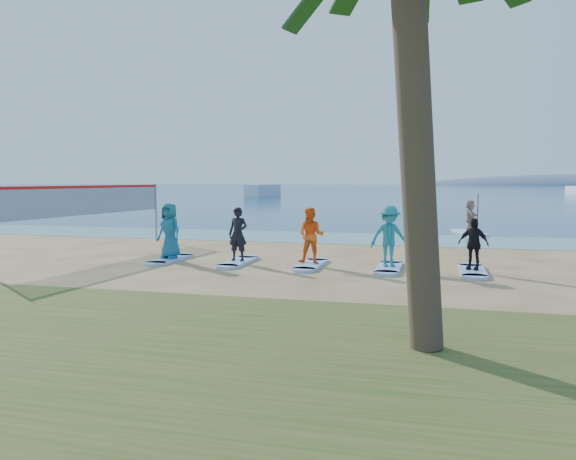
% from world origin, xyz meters
% --- Properties ---
extents(ground, '(600.00, 600.00, 0.00)m').
position_xyz_m(ground, '(0.00, 0.00, 0.00)').
color(ground, tan).
rests_on(ground, ground).
extents(shallow_water, '(600.00, 600.00, 0.00)m').
position_xyz_m(shallow_water, '(0.00, 10.50, 0.01)').
color(shallow_water, teal).
rests_on(shallow_water, ground).
extents(ocean, '(600.00, 600.00, 0.00)m').
position_xyz_m(ocean, '(0.00, 160.00, 0.01)').
color(ocean, navy).
rests_on(ocean, ground).
extents(volleyball_net, '(0.92, 9.05, 2.50)m').
position_xyz_m(volleyball_net, '(-6.76, 2.84, 1.90)').
color(volleyball_net, gray).
rests_on(volleyball_net, ground).
extents(paddleboard, '(1.72, 3.05, 0.12)m').
position_xyz_m(paddleboard, '(7.20, 14.03, 0.06)').
color(paddleboard, silver).
rests_on(paddleboard, ground).
extents(paddleboarder, '(0.62, 1.49, 1.56)m').
position_xyz_m(paddleboarder, '(7.20, 14.03, 0.90)').
color(paddleboarder, tan).
rests_on(paddleboarder, paddleboard).
extents(boat_offshore_a, '(4.22, 7.34, 1.97)m').
position_xyz_m(boat_offshore_a, '(-20.66, 69.62, 0.00)').
color(boat_offshore_a, silver).
rests_on(boat_offshore_a, ground).
extents(boat_offshore_b, '(2.55, 6.44, 1.52)m').
position_xyz_m(boat_offshore_b, '(31.14, 100.05, 0.00)').
color(boat_offshore_b, silver).
rests_on(boat_offshore_b, ground).
extents(surfboard_0, '(0.70, 2.20, 0.09)m').
position_xyz_m(surfboard_0, '(-2.98, 1.88, 0.04)').
color(surfboard_0, '#9BBAF0').
rests_on(surfboard_0, ground).
extents(student_0, '(1.02, 0.82, 1.82)m').
position_xyz_m(student_0, '(-2.98, 1.88, 1.00)').
color(student_0, '#1A657F').
rests_on(student_0, surfboard_0).
extents(surfboard_1, '(0.70, 2.20, 0.09)m').
position_xyz_m(surfboard_1, '(-0.59, 1.88, 0.04)').
color(surfboard_1, '#9BBAF0').
rests_on(surfboard_1, ground).
extents(student_1, '(0.65, 0.46, 1.71)m').
position_xyz_m(student_1, '(-0.59, 1.88, 0.95)').
color(student_1, black).
rests_on(student_1, surfboard_1).
extents(surfboard_2, '(0.70, 2.20, 0.09)m').
position_xyz_m(surfboard_2, '(1.79, 1.88, 0.04)').
color(surfboard_2, '#9BBAF0').
rests_on(surfboard_2, ground).
extents(student_2, '(0.88, 0.70, 1.73)m').
position_xyz_m(student_2, '(1.79, 1.88, 0.96)').
color(student_2, orange).
rests_on(student_2, surfboard_2).
extents(surfboard_3, '(0.70, 2.20, 0.09)m').
position_xyz_m(surfboard_3, '(4.18, 1.88, 0.04)').
color(surfboard_3, '#9BBAF0').
rests_on(surfboard_3, ground).
extents(student_3, '(1.35, 1.09, 1.82)m').
position_xyz_m(student_3, '(4.18, 1.88, 1.00)').
color(student_3, teal).
rests_on(student_3, surfboard_3).
extents(surfboard_4, '(0.70, 2.20, 0.09)m').
position_xyz_m(surfboard_4, '(6.57, 1.88, 0.04)').
color(surfboard_4, '#9BBAF0').
rests_on(surfboard_4, ground).
extents(student_4, '(0.95, 0.66, 1.49)m').
position_xyz_m(student_4, '(6.57, 1.88, 0.84)').
color(student_4, black).
rests_on(student_4, surfboard_4).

